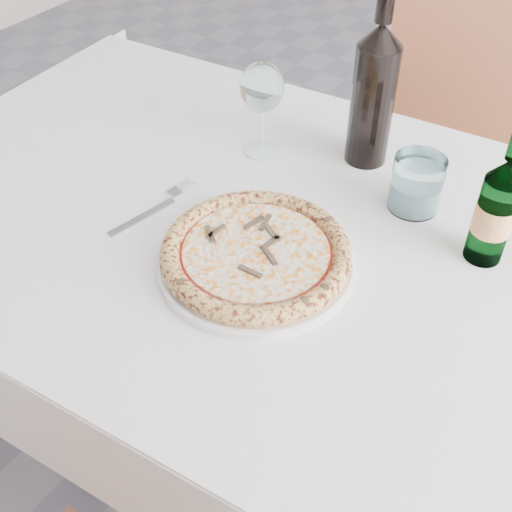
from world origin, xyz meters
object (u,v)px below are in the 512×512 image
(dining_table, at_px, (289,268))
(wine_bottle, at_px, (373,93))
(pizza, at_px, (256,253))
(tumbler, at_px, (416,187))
(chair_far, at_px, (451,149))
(plate, at_px, (256,261))
(beer_bottle, at_px, (496,211))
(wine_glass, at_px, (262,90))

(dining_table, xyz_separation_m, wine_bottle, (0.00, 0.26, 0.22))
(dining_table, height_order, pizza, pizza)
(tumbler, bearing_deg, chair_far, 100.74)
(plate, height_order, beer_bottle, beer_bottle)
(chair_far, bearing_deg, plate, -92.06)
(dining_table, height_order, wine_glass, wine_glass)
(plate, height_order, wine_glass, wine_glass)
(wine_bottle, bearing_deg, plate, -90.35)
(chair_far, bearing_deg, pizza, -92.06)
(beer_bottle, bearing_deg, dining_table, -157.01)
(tumbler, height_order, wine_bottle, wine_bottle)
(pizza, bearing_deg, dining_table, 90.00)
(tumbler, xyz_separation_m, wine_bottle, (-0.13, 0.09, 0.09))
(dining_table, xyz_separation_m, chair_far, (0.03, 0.73, -0.14))
(dining_table, distance_m, beer_bottle, 0.35)
(dining_table, bearing_deg, chair_far, 87.66)
(pizza, height_order, tumbler, tumbler)
(dining_table, distance_m, wine_glass, 0.32)
(wine_bottle, bearing_deg, tumbler, -32.35)
(wine_bottle, bearing_deg, wine_glass, -153.01)
(wine_glass, bearing_deg, pizza, -57.37)
(dining_table, relative_size, chair_far, 1.68)
(tumbler, distance_m, wine_bottle, 0.18)
(chair_far, distance_m, wine_glass, 0.70)
(plate, height_order, wine_bottle, wine_bottle)
(dining_table, relative_size, wine_bottle, 4.95)
(beer_bottle, height_order, wine_bottle, wine_bottle)
(pizza, xyz_separation_m, wine_glass, (-0.17, 0.27, 0.10))
(dining_table, height_order, chair_far, chair_far)
(pizza, bearing_deg, beer_bottle, 38.09)
(tumbler, distance_m, beer_bottle, 0.16)
(wine_glass, bearing_deg, chair_far, 70.34)
(beer_bottle, bearing_deg, wine_bottle, 153.24)
(wine_glass, xyz_separation_m, wine_bottle, (0.17, 0.09, 0.01))
(beer_bottle, xyz_separation_m, wine_bottle, (-0.28, 0.14, 0.04))
(plate, bearing_deg, pizza, -161.69)
(chair_far, bearing_deg, wine_glass, -109.66)
(chair_far, relative_size, pizza, 3.20)
(dining_table, distance_m, plate, 0.14)
(wine_glass, distance_m, beer_bottle, 0.45)
(dining_table, height_order, plate, plate)
(dining_table, xyz_separation_m, plate, (0.00, -0.10, 0.09))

